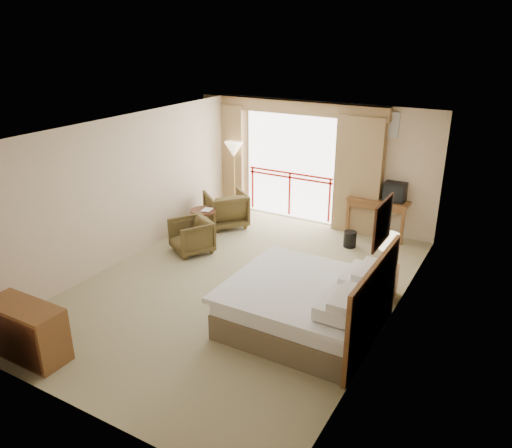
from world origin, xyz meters
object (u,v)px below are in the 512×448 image
Objects in this scene: bed at (308,304)px; table_lamp at (389,242)px; desk at (380,206)px; side_table at (203,218)px; floor_lamp at (234,152)px; armchair_near at (192,252)px; dresser at (26,331)px; tv at (395,192)px; wastebasket at (350,239)px; armchair_far at (227,225)px; nightstand at (384,282)px.

table_lamp is at bearing 64.23° from bed.
side_table is at bearing -149.92° from desk.
armchair_near is at bearing -78.09° from floor_lamp.
floor_lamp is at bearing 97.91° from dresser.
table_lamp is at bearing -81.22° from tv.
wastebasket is at bearing -11.06° from floor_lamp.
floor_lamp reaches higher than armchair_far.
floor_lamp is (-4.30, 2.21, 0.50)m from table_lamp.
floor_lamp reaches higher than dresser.
wastebasket is 3.07m from side_table.
table_lamp reaches higher than nightstand.
side_table is at bearing -155.70° from tv.
bed is at bearing -89.41° from desk.
tv is at bearing 28.67° from side_table.
wastebasket is 3.18m from armchair_near.
table_lamp is at bearing -27.22° from floor_lamp.
floor_lamp is (-0.25, 1.64, 1.05)m from side_table.
tv is 3.76m from floor_lamp.
desk is 2.14× the size of side_table.
armchair_near is at bearing 179.02° from nightstand.
nightstand is 2.70m from tv.
desk is at bearing 73.27° from armchair_near.
bed reaches higher than nightstand.
tv reaches higher than dresser.
side_table is (-3.33, 2.07, 0.03)m from bed.
bed is 3.60× the size of side_table.
armchair_near is (-3.22, -2.67, -1.02)m from tv.
bed is 3.86× the size of table_lamp.
nightstand is 2.76m from desk.
table_lamp reaches higher than armchair_near.
table_lamp is 5.47m from dresser.
floor_lamp is at bearing 152.78° from table_lamp.
armchair_near is at bearing 46.36° from armchair_far.
armchair_far is at bearing 139.01° from bed.
dresser is at bearing -119.96° from tv.
nightstand is at bearing 49.19° from dresser.
side_table is at bearing -160.40° from wastebasket.
tv is 4.01m from side_table.
wastebasket is at bearing 135.45° from armchair_far.
table_lamp reaches higher than desk.
desk reaches higher than side_table.
nightstand is 0.96× the size of table_lamp.
desk is 3.90× the size of wastebasket.
floor_lamp is (-0.33, 0.89, 1.46)m from armchair_far.
table_lamp is 3.92m from armchair_near.
armchair_far is at bearing -69.32° from floor_lamp.
tv is at bearing 148.56° from armchair_far.
bed is 1.68× the size of desk.
floor_lamp is at bearing -119.44° from armchair_far.
armchair_far is at bearing 157.76° from nightstand.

